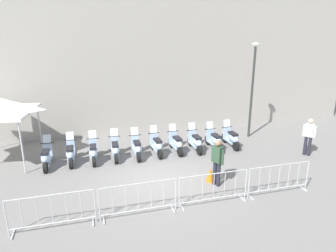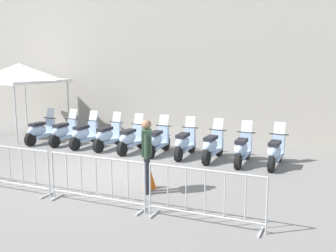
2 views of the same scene
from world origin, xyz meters
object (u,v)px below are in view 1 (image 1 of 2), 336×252
barrier_segment_2 (214,189)px  motorcycle_5 (157,145)px  motorcycle_4 (137,148)px  motorcycle_8 (214,140)px  traffic_cone (210,175)px  motorcycle_2 (93,152)px  motorcycle_6 (176,143)px  motorcycle_3 (115,149)px  officer_mid_plaza (217,160)px  motorcycle_1 (71,153)px  motorcycle_9 (231,138)px  street_lamp (253,80)px  barrier_segment_3 (279,179)px  motorcycle_0 (47,157)px  officer_near_row_end (309,135)px  motorcycle_7 (195,142)px  barrier_segment_0 (52,212)px  barrier_segment_1 (139,199)px

barrier_segment_2 → motorcycle_5: bearing=106.1°
motorcycle_4 → barrier_segment_2: 4.83m
motorcycle_8 → traffic_cone: (-1.16, -3.21, -0.18)m
motorcycle_2 → motorcycle_6: size_ratio=1.00×
motorcycle_3 → officer_mid_plaza: officer_mid_plaza is taller
motorcycle_1 → traffic_cone: bearing=-25.2°
motorcycle_5 → motorcycle_9: (3.73, 0.43, 0.00)m
motorcycle_3 → street_lamp: bearing=16.2°
barrier_segment_3 → traffic_cone: barrier_segment_3 is taller
motorcycle_0 → motorcycle_8: same height
barrier_segment_2 → traffic_cone: barrier_segment_2 is taller
motorcycle_9 → street_lamp: street_lamp is taller
officer_near_row_end → barrier_segment_2: bearing=-148.5°
motorcycle_7 → motorcycle_3: bearing=-173.7°
motorcycle_2 → motorcycle_4: bearing=6.0°
officer_near_row_end → officer_mid_plaza: (-4.99, -2.15, 0.00)m
motorcycle_2 → motorcycle_6: same height
motorcycle_9 → officer_mid_plaza: bearing=-117.6°
motorcycle_5 → officer_mid_plaza: (1.78, -3.29, 0.53)m
motorcycle_4 → barrier_segment_0: bearing=-117.8°
motorcycle_2 → barrier_segment_1: motorcycle_2 is taller
motorcycle_5 → officer_near_row_end: 6.89m
motorcycle_2 → officer_mid_plaza: officer_mid_plaza is taller
motorcycle_1 → traffic_cone: motorcycle_1 is taller
street_lamp → officer_near_row_end: street_lamp is taller
motorcycle_1 → officer_near_row_end: bearing=-3.8°
motorcycle_4 → barrier_segment_2: motorcycle_4 is taller
barrier_segment_2 → officer_mid_plaza: size_ratio=1.34×
motorcycle_3 → motorcycle_8: size_ratio=1.00×
motorcycle_7 → motorcycle_9: bearing=7.7°
motorcycle_6 → barrier_segment_2: (0.37, -4.62, 0.07)m
barrier_segment_2 → officer_mid_plaza: 1.37m
street_lamp → motorcycle_5: bearing=-160.7°
motorcycle_2 → motorcycle_8: same height
motorcycle_9 → motorcycle_1: bearing=-173.3°
motorcycle_3 → barrier_segment_1: bearing=-80.4°
motorcycle_4 → traffic_cone: bearing=-47.2°
traffic_cone → motorcycle_1: bearing=154.8°
motorcycle_8 → officer_mid_plaza: officer_mid_plaza is taller
officer_near_row_end → motorcycle_3: bearing=174.0°
motorcycle_9 → traffic_cone: motorcycle_9 is taller
motorcycle_5 → traffic_cone: motorcycle_5 is taller
motorcycle_4 → motorcycle_7: same height
motorcycle_3 → motorcycle_4: 0.94m
motorcycle_1 → barrier_segment_2: 6.45m
motorcycle_5 → barrier_segment_3: bearing=-48.6°
motorcycle_7 → barrier_segment_1: (-2.97, -4.96, 0.07)m
barrier_segment_3 → traffic_cone: size_ratio=4.21×
motorcycle_8 → motorcycle_9: size_ratio=1.00×
barrier_segment_0 → barrier_segment_3: size_ratio=1.00×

